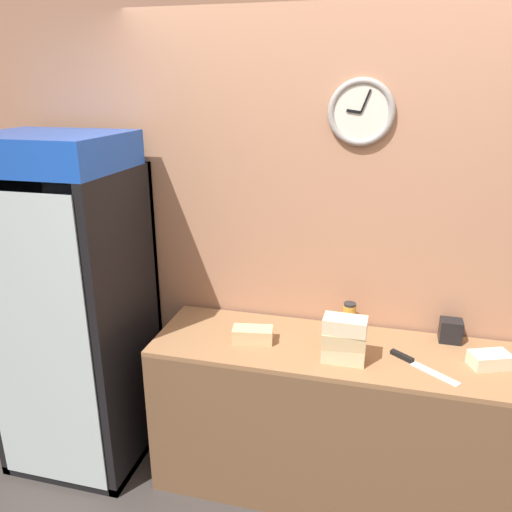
{
  "coord_description": "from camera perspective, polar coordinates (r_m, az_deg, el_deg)",
  "views": [
    {
      "loc": [
        0.11,
        -1.43,
        2.13
      ],
      "look_at": [
        -0.49,
        0.94,
        1.29
      ],
      "focal_mm": 35.0,
      "sensor_mm": 36.0,
      "label": 1
    }
  ],
  "objects": [
    {
      "name": "sandwich_stack_bottom",
      "position": [
        2.48,
        9.98,
        -10.92
      ],
      "size": [
        0.2,
        0.11,
        0.08
      ],
      "color": "beige",
      "rests_on": "prep_counter"
    },
    {
      "name": "sandwich_flat_left",
      "position": [
        2.61,
        -0.38,
        -8.98
      ],
      "size": [
        0.22,
        0.13,
        0.08
      ],
      "color": "tan",
      "rests_on": "prep_counter"
    },
    {
      "name": "napkin_dispenser",
      "position": [
        2.79,
        21.35,
        -7.95
      ],
      "size": [
        0.11,
        0.09,
        0.12
      ],
      "color": "black",
      "rests_on": "prep_counter"
    },
    {
      "name": "sandwich_flat_right",
      "position": [
        2.64,
        25.17,
        -10.7
      ],
      "size": [
        0.21,
        0.17,
        0.07
      ],
      "color": "beige",
      "rests_on": "prep_counter"
    },
    {
      "name": "chefs_knife",
      "position": [
        2.55,
        17.6,
        -11.52
      ],
      "size": [
        0.31,
        0.25,
        0.02
      ],
      "color": "silver",
      "rests_on": "prep_counter"
    },
    {
      "name": "sandwich_stack_top",
      "position": [
        2.41,
        10.18,
        -7.79
      ],
      "size": [
        0.21,
        0.12,
        0.08
      ],
      "color": "beige",
      "rests_on": "sandwich_stack_middle"
    },
    {
      "name": "condiment_jar",
      "position": [
        2.77,
        10.5,
        -6.77
      ],
      "size": [
        0.07,
        0.07,
        0.15
      ],
      "color": "gold",
      "rests_on": "prep_counter"
    },
    {
      "name": "beverage_cooler",
      "position": [
        2.99,
        -19.87,
        -3.58
      ],
      "size": [
        0.73,
        0.69,
        1.9
      ],
      "color": "black",
      "rests_on": "ground_plane"
    },
    {
      "name": "prep_counter",
      "position": [
        2.84,
        9.58,
        -18.02
      ],
      "size": [
        1.97,
        0.57,
        0.86
      ],
      "color": "brown",
      "rests_on": "ground_plane"
    },
    {
      "name": "wall_back",
      "position": [
        2.72,
        11.29,
        2.1
      ],
      "size": [
        5.2,
        0.09,
        2.7
      ],
      "color": "#AD7A5B",
      "rests_on": "ground_plane"
    },
    {
      "name": "sandwich_stack_middle",
      "position": [
        2.45,
        10.08,
        -9.38
      ],
      "size": [
        0.21,
        0.12,
        0.08
      ],
      "color": "tan",
      "rests_on": "sandwich_stack_bottom"
    }
  ]
}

